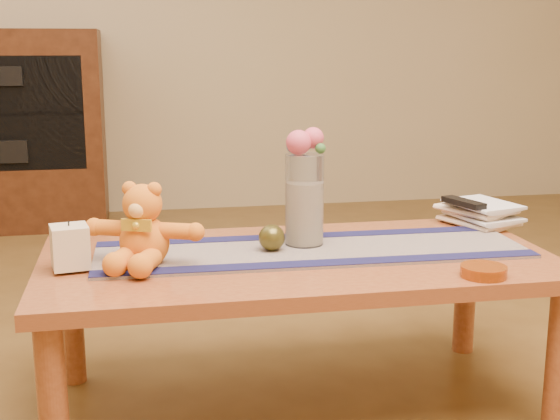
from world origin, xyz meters
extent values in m
plane|color=#533917|center=(0.00, 0.00, 0.00)|extent=(5.50, 5.50, 0.00)
cube|color=brown|center=(0.00, 0.00, 0.43)|extent=(1.40, 0.70, 0.04)
cylinder|color=brown|center=(-0.64, -0.29, 0.21)|extent=(0.07, 0.07, 0.41)
cylinder|color=brown|center=(0.64, -0.29, 0.21)|extent=(0.07, 0.07, 0.41)
cylinder|color=brown|center=(-0.64, 0.29, 0.21)|extent=(0.07, 0.07, 0.41)
cylinder|color=brown|center=(0.64, 0.29, 0.21)|extent=(0.07, 0.07, 0.41)
cube|color=#1E1845|center=(0.05, 0.03, 0.45)|extent=(1.21, 0.37, 0.01)
cube|color=#14143D|center=(0.04, -0.11, 0.46)|extent=(1.20, 0.08, 0.00)
cube|color=#14143D|center=(0.05, 0.17, 0.46)|extent=(1.20, 0.08, 0.00)
cube|color=beige|center=(-0.60, -0.03, 0.51)|extent=(0.11, 0.11, 0.11)
cylinder|color=black|center=(-0.60, -0.03, 0.57)|extent=(0.00, 0.00, 0.01)
cylinder|color=silver|center=(0.04, 0.09, 0.59)|extent=(0.11, 0.11, 0.26)
cylinder|color=beige|center=(0.04, 0.09, 0.55)|extent=(0.09, 0.09, 0.18)
sphere|color=#CF495F|center=(0.02, 0.08, 0.75)|extent=(0.07, 0.07, 0.07)
sphere|color=#CF495F|center=(0.06, 0.09, 0.76)|extent=(0.06, 0.06, 0.06)
sphere|color=#4C61A4|center=(0.05, 0.12, 0.75)|extent=(0.04, 0.04, 0.04)
sphere|color=#4C61A4|center=(0.01, 0.11, 0.74)|extent=(0.04, 0.04, 0.04)
sphere|color=#33662D|center=(0.08, 0.07, 0.74)|extent=(0.03, 0.03, 0.03)
sphere|color=#433F16|center=(-0.07, 0.03, 0.49)|extent=(0.09, 0.09, 0.07)
imported|color=#F7DDBF|center=(0.57, 0.21, 0.46)|extent=(0.23, 0.27, 0.02)
imported|color=#F7DDBF|center=(0.58, 0.21, 0.48)|extent=(0.21, 0.25, 0.02)
imported|color=#F7DDBF|center=(0.56, 0.21, 0.50)|extent=(0.24, 0.27, 0.02)
imported|color=#F7DDBF|center=(0.58, 0.21, 0.52)|extent=(0.22, 0.26, 0.02)
cube|color=black|center=(0.57, 0.20, 0.54)|extent=(0.09, 0.17, 0.02)
cylinder|color=#BF5914|center=(0.42, -0.28, 0.46)|extent=(0.12, 0.12, 0.03)
camera|label=1|loc=(-0.43, -1.97, 1.02)|focal=48.67mm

